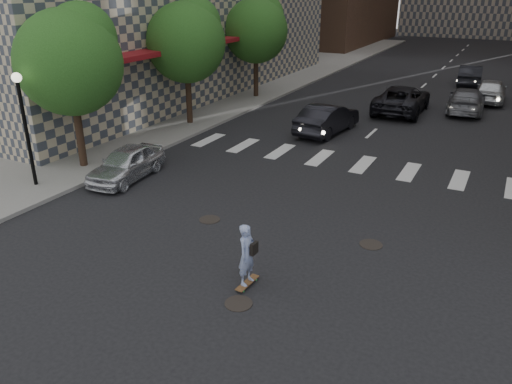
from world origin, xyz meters
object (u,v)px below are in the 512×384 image
tree_c (258,27)px  silver_sedan (126,163)px  skateboarder (247,255)px  traffic_car_e (470,75)px  traffic_car_d (491,90)px  traffic_car_a (327,119)px  traffic_car_c (402,99)px  lamppost (23,114)px  tree_b (188,39)px  traffic_car_b (467,100)px  tree_a (72,57)px

tree_c → silver_sedan: size_ratio=1.69×
skateboarder → traffic_car_e: skateboarder is taller
tree_c → silver_sedan: tree_c is taller
traffic_car_e → traffic_car_d: bearing=103.7°
silver_sedan → traffic_car_d: (11.92, 22.16, 0.12)m
silver_sedan → traffic_car_a: size_ratio=0.83×
silver_sedan → traffic_car_c: traffic_car_c is taller
lamppost → tree_b: bearing=89.8°
tree_c → traffic_car_b: (13.28, 2.17, -3.91)m
lamppost → traffic_car_b: lamppost is taller
traffic_car_a → traffic_car_c: size_ratio=0.80×
traffic_car_b → traffic_car_a: bearing=51.8°
tree_b → traffic_car_b: bearing=37.4°
traffic_car_c → traffic_car_b: bearing=-153.0°
tree_a → traffic_car_c: bearing=59.1°
skateboarder → traffic_car_b: skateboarder is taller
traffic_car_b → traffic_car_c: 3.98m
tree_b → traffic_car_b: size_ratio=1.30×
traffic_car_e → tree_b: bearing=53.0°
tree_a → skateboarder: bearing=-24.7°
tree_b → traffic_car_b: 17.18m
traffic_car_c → tree_b: bearing=39.3°
tree_a → tree_b: same height
skateboarder → traffic_car_b: size_ratio=0.35×
traffic_car_a → traffic_car_b: size_ratio=0.92×
lamppost → traffic_car_c: (9.82, 18.94, -2.12)m
tree_b → traffic_car_a: bearing=14.3°
tree_b → traffic_car_b: (13.28, 10.17, -3.91)m
traffic_car_c → traffic_car_d: size_ratio=1.26×
skateboarder → silver_sedan: skateboarder is taller
traffic_car_a → traffic_car_e: traffic_car_e is taller
silver_sedan → traffic_car_e: (10.05, 27.87, 0.11)m
tree_c → traffic_car_a: (7.31, -6.14, -3.87)m
tree_b → traffic_car_a: tree_b is taller
traffic_car_b → traffic_car_d: bearing=-108.7°
traffic_car_c → traffic_car_e: size_ratio=1.24×
lamppost → skateboarder: bearing=-11.7°
lamppost → tree_c: (0.05, 18.64, 1.71)m
silver_sedan → traffic_car_b: (10.82, 18.41, 0.07)m
traffic_car_a → lamppost: bearing=66.1°
skateboarder → traffic_car_e: bearing=89.9°
tree_b → skateboarder: tree_b is taller
tree_b → traffic_car_c: bearing=40.3°
lamppost → traffic_car_a: bearing=59.5°
traffic_car_a → traffic_car_d: size_ratio=1.02×
traffic_car_a → traffic_car_c: traffic_car_c is taller
tree_b → traffic_car_e: (12.50, 19.63, -3.87)m
lamppost → traffic_car_b: size_ratio=0.84×
tree_a → traffic_car_b: tree_a is taller
traffic_car_d → traffic_car_b: bearing=72.7°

